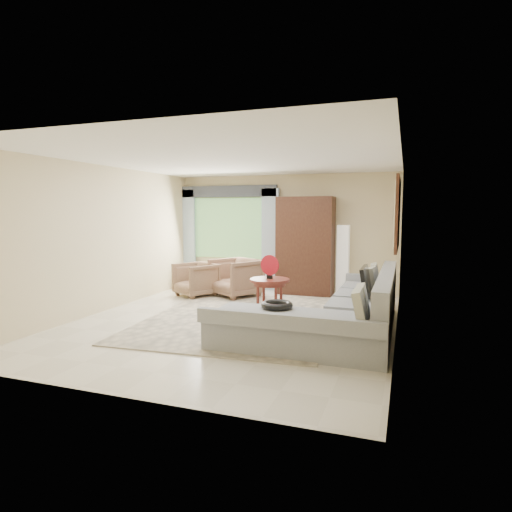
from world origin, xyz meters
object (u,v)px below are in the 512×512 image
at_px(coffee_table, 270,297).
at_px(armchair_right, 236,278).
at_px(armoire, 305,246).
at_px(tv_screen, 366,282).
at_px(sectional_sofa, 344,316).
at_px(potted_plant, 183,277).
at_px(armchair_left, 196,280).
at_px(floor_lamp, 343,261).

relative_size(coffee_table, armchair_right, 0.75).
bearing_deg(coffee_table, armoire, 87.87).
distance_m(tv_screen, armchair_right, 3.27).
relative_size(sectional_sofa, potted_plant, 6.88).
distance_m(sectional_sofa, potted_plant, 4.85).
bearing_deg(armoire, armchair_left, -153.76).
relative_size(coffee_table, armchair_left, 0.86).
height_order(potted_plant, floor_lamp, floor_lamp).
height_order(potted_plant, armoire, armoire).
relative_size(armchair_left, potted_plant, 1.55).
xyz_separation_m(armchair_left, armoire, (2.11, 1.04, 0.70)).
bearing_deg(floor_lamp, tv_screen, -74.50).
bearing_deg(tv_screen, armoire, 121.33).
xyz_separation_m(armchair_left, armchair_right, (0.81, 0.23, 0.05)).
xyz_separation_m(tv_screen, floor_lamp, (-0.70, 2.52, 0.03)).
bearing_deg(tv_screen, coffee_table, 173.75).
xyz_separation_m(armchair_right, floor_lamp, (2.10, 0.87, 0.35)).
xyz_separation_m(tv_screen, armchair_left, (-3.61, 1.42, -0.37)).
bearing_deg(armoire, armchair_right, -148.14).
bearing_deg(armchair_left, armchair_right, 46.50).
relative_size(potted_plant, floor_lamp, 0.34).
xyz_separation_m(coffee_table, floor_lamp, (0.89, 2.35, 0.40)).
xyz_separation_m(coffee_table, armchair_right, (-1.22, 1.48, 0.05)).
bearing_deg(coffee_table, floor_lamp, 69.37).
height_order(armoire, floor_lamp, armoire).
distance_m(coffee_table, armoire, 2.40).
height_order(armchair_left, potted_plant, armchair_left).
height_order(sectional_sofa, coffee_table, sectional_sofa).
bearing_deg(armoire, sectional_sofa, -66.94).
relative_size(tv_screen, potted_plant, 1.47).
bearing_deg(armoire, tv_screen, -58.67).
bearing_deg(coffee_table, armchair_left, 148.40).
relative_size(armchair_right, potted_plant, 1.76).
distance_m(armchair_left, floor_lamp, 3.14).
distance_m(tv_screen, floor_lamp, 2.62).
bearing_deg(sectional_sofa, armchair_left, 151.01).
xyz_separation_m(armchair_right, armoire, (1.30, 0.81, 0.65)).
bearing_deg(armchair_right, floor_lamp, 53.38).
bearing_deg(floor_lamp, potted_plant, -174.59).
relative_size(armchair_left, armoire, 0.37).
distance_m(armchair_right, floor_lamp, 2.30).
height_order(sectional_sofa, potted_plant, sectional_sofa).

